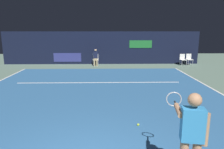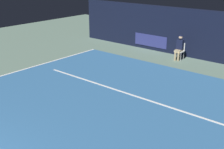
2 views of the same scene
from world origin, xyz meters
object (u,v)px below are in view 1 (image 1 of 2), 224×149
object	(u,v)px
courtside_chair_far	(189,59)
tennis_ball	(138,125)
tennis_player	(191,136)
courtside_chair_near	(183,59)
line_judge_on_chair	(96,57)

from	to	relation	value
courtside_chair_far	tennis_ball	xyz separation A→B (m)	(-5.58, -10.57, -0.46)
tennis_player	courtside_chair_near	world-z (taller)	tennis_player
courtside_chair_near	courtside_chair_far	bearing A→B (deg)	13.68
line_judge_on_chair	tennis_ball	distance (m)	10.59
line_judge_on_chair	tennis_ball	size ratio (longest dim) A/B	19.41
tennis_player	courtside_chair_far	size ratio (longest dim) A/B	1.97
tennis_ball	courtside_chair_near	bearing A→B (deg)	64.29
line_judge_on_chair	courtside_chair_near	distance (m)	6.80
tennis_ball	line_judge_on_chair	bearing A→B (deg)	99.64
tennis_ball	courtside_chair_far	bearing A→B (deg)	62.18
courtside_chair_near	tennis_ball	distance (m)	11.59
tennis_ball	tennis_player	bearing A→B (deg)	-78.20
line_judge_on_chair	courtside_chair_far	xyz separation A→B (m)	(7.35, 0.15, -0.18)
tennis_player	courtside_chair_near	bearing A→B (deg)	70.56
courtside_chair_far	courtside_chair_near	bearing A→B (deg)	-166.32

